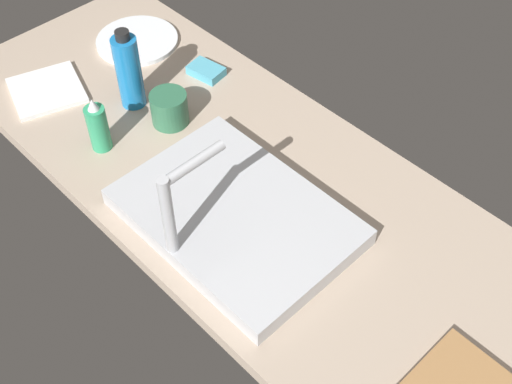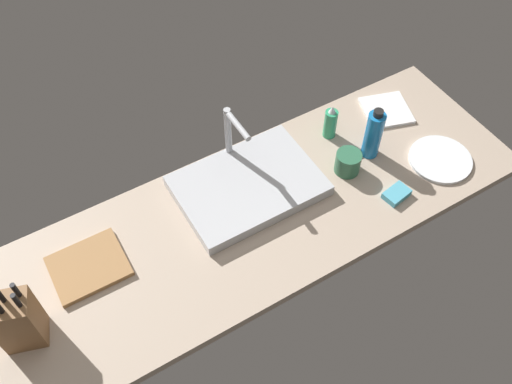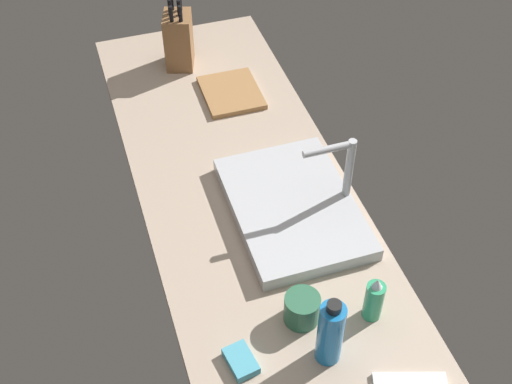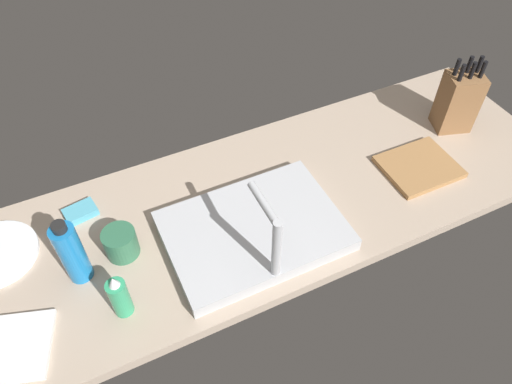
% 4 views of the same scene
% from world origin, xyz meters
% --- Properties ---
extents(countertop_slab, '(1.97, 0.62, 0.04)m').
position_xyz_m(countertop_slab, '(0.00, 0.00, 0.02)').
color(countertop_slab, tan).
rests_on(countertop_slab, ground).
extents(sink_basin, '(0.48, 0.34, 0.04)m').
position_xyz_m(sink_basin, '(0.07, 0.10, 0.06)').
color(sink_basin, '#B7BABF').
rests_on(sink_basin, countertop_slab).
extents(faucet, '(0.06, 0.15, 0.24)m').
position_xyz_m(faucet, '(0.08, 0.24, 0.18)').
color(faucet, '#B7BABF').
rests_on(faucet, countertop_slab).
extents(knife_block, '(0.14, 0.12, 0.26)m').
position_xyz_m(knife_block, '(-0.75, -0.03, 0.14)').
color(knife_block, brown).
rests_on(knife_block, countertop_slab).
extents(cutting_board, '(0.23, 0.19, 0.02)m').
position_xyz_m(cutting_board, '(-0.52, 0.09, 0.04)').
color(cutting_board, '#9E7042').
rests_on(cutting_board, countertop_slab).
extents(soap_bottle, '(0.05, 0.05, 0.14)m').
position_xyz_m(soap_bottle, '(0.46, 0.17, 0.10)').
color(soap_bottle, '#2D9966').
rests_on(soap_bottle, countertop_slab).
extents(water_bottle, '(0.06, 0.06, 0.21)m').
position_xyz_m(water_bottle, '(0.53, 0.02, 0.13)').
color(water_bottle, '#1970B7').
rests_on(water_bottle, countertop_slab).
extents(dinner_plate, '(0.23, 0.23, 0.01)m').
position_xyz_m(dinner_plate, '(0.73, -0.14, 0.04)').
color(dinner_plate, white).
rests_on(dinner_plate, countertop_slab).
extents(dish_towel, '(0.22, 0.22, 0.01)m').
position_xyz_m(dish_towel, '(0.72, 0.16, 0.04)').
color(dish_towel, white).
rests_on(dish_towel, countertop_slab).
extents(coffee_mug, '(0.09, 0.09, 0.08)m').
position_xyz_m(coffee_mug, '(0.41, -0.00, 0.08)').
color(coffee_mug, '#2D6647').
rests_on(coffee_mug, countertop_slab).
extents(dish_sponge, '(0.10, 0.07, 0.02)m').
position_xyz_m(dish_sponge, '(0.49, -0.18, 0.05)').
color(dish_sponge, '#4CA3BC').
rests_on(dish_sponge, countertop_slab).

